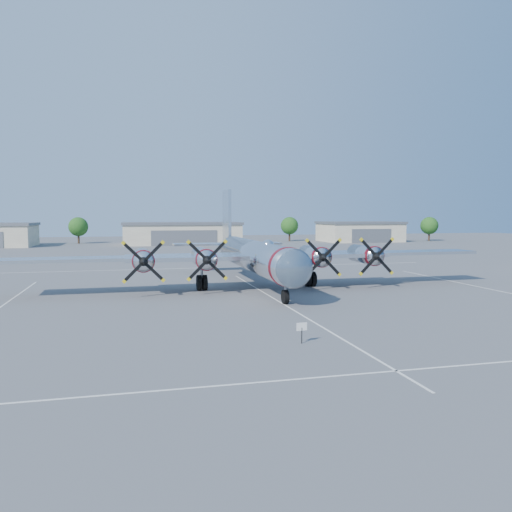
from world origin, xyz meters
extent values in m
plane|color=#575759|center=(0.00, 0.00, 0.00)|extent=(260.00, 260.00, 0.00)
cube|color=silver|center=(0.00, -5.00, 0.01)|extent=(0.15, 40.00, 0.01)
cube|color=silver|center=(0.00, -22.00, 0.01)|extent=(60.00, 0.15, 0.01)
cube|color=silver|center=(0.00, 25.00, 0.01)|extent=(60.00, 0.15, 0.01)
cube|color=#BBAE95|center=(0.00, 82.00, 2.40)|extent=(28.00, 14.00, 4.80)
cube|color=slate|center=(0.00, 82.00, 5.10)|extent=(28.60, 14.60, 0.60)
cube|color=slate|center=(0.00, 74.95, 1.80)|extent=(15.40, 0.20, 3.60)
cube|color=#BBAE95|center=(48.00, 82.00, 2.40)|extent=(20.00, 14.00, 4.80)
cube|color=slate|center=(48.00, 82.00, 5.10)|extent=(20.60, 14.60, 0.60)
cube|color=slate|center=(48.00, 74.95, 1.80)|extent=(11.00, 0.20, 3.60)
cylinder|color=#382619|center=(-25.00, 90.00, 1.40)|extent=(0.50, 0.50, 2.80)
sphere|color=#174914|center=(-25.00, 90.00, 4.24)|extent=(4.80, 4.80, 4.80)
cylinder|color=#382619|center=(30.00, 88.00, 1.40)|extent=(0.50, 0.50, 2.80)
sphere|color=#174914|center=(30.00, 88.00, 4.24)|extent=(4.80, 4.80, 4.80)
cylinder|color=#382619|center=(68.00, 80.00, 1.40)|extent=(0.50, 0.50, 2.80)
sphere|color=#174914|center=(68.00, 80.00, 4.24)|extent=(4.80, 4.80, 4.80)
cylinder|color=black|center=(-2.63, -16.19, 0.45)|extent=(0.07, 0.07, 0.91)
cube|color=white|center=(-2.63, -16.19, 0.96)|extent=(0.63, 0.09, 0.45)
camera|label=1|loc=(-11.80, -42.43, 7.27)|focal=35.00mm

